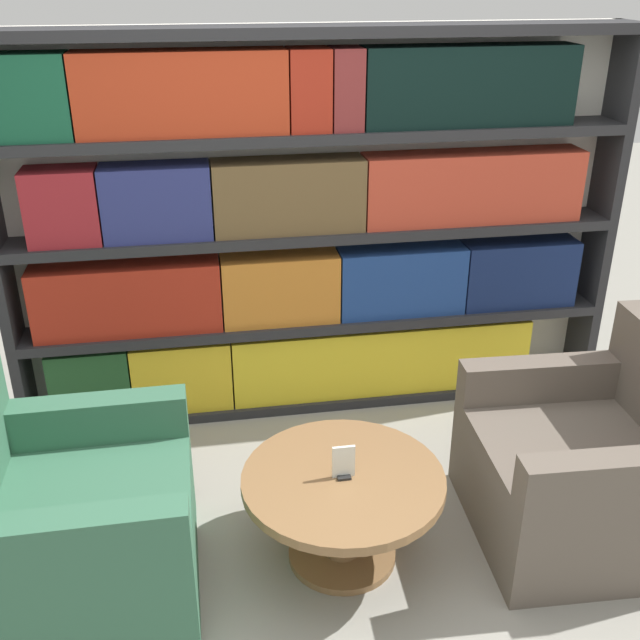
# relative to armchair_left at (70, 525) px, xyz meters

# --- Properties ---
(ground_plane) EXTENTS (14.00, 14.00, 0.00)m
(ground_plane) POSITION_rel_armchair_left_xyz_m (1.12, -0.14, -0.30)
(ground_plane) COLOR gray
(bookshelf) EXTENTS (3.05, 0.30, 1.92)m
(bookshelf) POSITION_rel_armchair_left_xyz_m (1.09, 1.22, 0.64)
(bookshelf) COLOR silver
(bookshelf) RESTS_ON ground_plane
(armchair_left) EXTENTS (0.83, 0.82, 0.85)m
(armchair_left) POSITION_rel_armchair_left_xyz_m (0.00, 0.00, 0.00)
(armchair_left) COLOR #336047
(armchair_left) RESTS_ON ground_plane
(armchair_right) EXTENTS (0.86, 0.85, 0.85)m
(armchair_right) POSITION_rel_armchair_left_xyz_m (2.04, -0.00, 0.00)
(armchair_right) COLOR brown
(armchair_right) RESTS_ON ground_plane
(coffee_table) EXTENTS (0.78, 0.78, 0.40)m
(coffee_table) POSITION_rel_armchair_left_xyz_m (1.02, -0.01, -0.01)
(coffee_table) COLOR brown
(coffee_table) RESTS_ON ground_plane
(table_sign) EXTENTS (0.09, 0.06, 0.14)m
(table_sign) POSITION_rel_armchair_left_xyz_m (1.02, -0.01, 0.16)
(table_sign) COLOR black
(table_sign) RESTS_ON coffee_table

